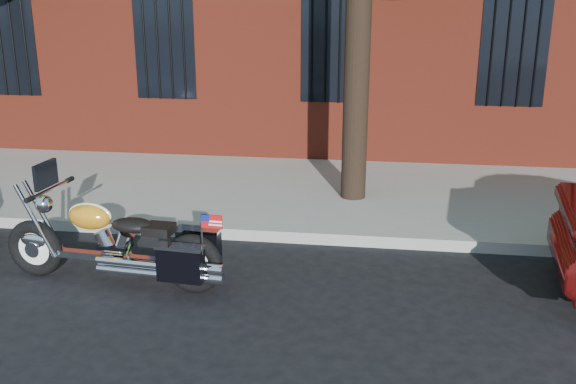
# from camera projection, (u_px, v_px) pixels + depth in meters

# --- Properties ---
(ground) EXTENTS (120.00, 120.00, 0.00)m
(ground) POSITION_uv_depth(u_px,v_px,m) (293.00, 289.00, 6.84)
(ground) COLOR black
(ground) RESTS_ON ground
(curb) EXTENTS (40.00, 0.16, 0.15)m
(curb) POSITION_uv_depth(u_px,v_px,m) (308.00, 236.00, 8.13)
(curb) COLOR gray
(curb) RESTS_ON ground
(sidewalk) EXTENTS (40.00, 3.60, 0.15)m
(sidewalk) POSITION_uv_depth(u_px,v_px,m) (321.00, 193.00, 9.90)
(sidewalk) COLOR gray
(sidewalk) RESTS_ON ground
(motorcycle) EXTENTS (2.59, 0.87, 1.32)m
(motorcycle) POSITION_uv_depth(u_px,v_px,m) (122.00, 247.00, 6.80)
(motorcycle) COLOR black
(motorcycle) RESTS_ON ground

